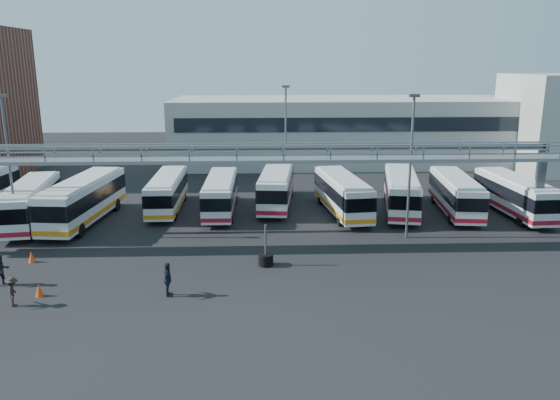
{
  "coord_description": "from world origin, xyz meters",
  "views": [
    {
      "loc": [
        1.41,
        -30.17,
        12.26
      ],
      "look_at": [
        2.83,
        6.0,
        3.14
      ],
      "focal_mm": 35.0,
      "sensor_mm": 36.0,
      "label": 1
    }
  ],
  "objects_px": {
    "pedestrian_c": "(13,292)",
    "cone_right": "(32,257)",
    "bus_7": "(401,191)",
    "pedestrian_d": "(168,280)",
    "bus_1": "(30,202)",
    "bus_4": "(221,193)",
    "bus_9": "(514,194)",
    "light_pole_mid": "(411,159)",
    "bus_2": "(84,199)",
    "tire_stack": "(266,259)",
    "bus_3": "(167,191)",
    "bus_5": "(277,186)",
    "pedestrian_b": "(1,270)",
    "bus_6": "(342,193)",
    "bus_8": "(456,193)",
    "light_pole_left": "(9,159)",
    "light_pole_back": "(286,133)",
    "cone_left": "(39,290)"
  },
  "relations": [
    {
      "from": "bus_9",
      "to": "cone_right",
      "type": "bearing_deg",
      "value": -166.98
    },
    {
      "from": "bus_1",
      "to": "bus_4",
      "type": "xyz_separation_m",
      "value": [
        14.5,
        2.89,
        -0.12
      ]
    },
    {
      "from": "light_pole_left",
      "to": "bus_6",
      "type": "relative_size",
      "value": 0.95
    },
    {
      "from": "bus_4",
      "to": "bus_5",
      "type": "xyz_separation_m",
      "value": [
        4.76,
        2.04,
        0.12
      ]
    },
    {
      "from": "light_pole_back",
      "to": "tire_stack",
      "type": "bearing_deg",
      "value": -96.28
    },
    {
      "from": "bus_2",
      "to": "bus_7",
      "type": "xyz_separation_m",
      "value": [
        25.68,
        2.27,
        -0.13
      ]
    },
    {
      "from": "bus_5",
      "to": "cone_left",
      "type": "distance_m",
      "value": 23.04
    },
    {
      "from": "bus_4",
      "to": "tire_stack",
      "type": "relative_size",
      "value": 3.8
    },
    {
      "from": "bus_6",
      "to": "bus_1",
      "type": "bearing_deg",
      "value": 178.5
    },
    {
      "from": "bus_4",
      "to": "bus_6",
      "type": "distance_m",
      "value": 10.15
    },
    {
      "from": "tire_stack",
      "to": "bus_1",
      "type": "bearing_deg",
      "value": 152.16
    },
    {
      "from": "bus_4",
      "to": "bus_7",
      "type": "relative_size",
      "value": 0.91
    },
    {
      "from": "light_pole_mid",
      "to": "bus_3",
      "type": "xyz_separation_m",
      "value": [
        -18.41,
        8.28,
        -4.05
      ]
    },
    {
      "from": "bus_8",
      "to": "pedestrian_d",
      "type": "relative_size",
      "value": 5.53
    },
    {
      "from": "pedestrian_c",
      "to": "bus_9",
      "type": "bearing_deg",
      "value": -82.02
    },
    {
      "from": "bus_9",
      "to": "pedestrian_c",
      "type": "xyz_separation_m",
      "value": [
        -33.8,
        -16.26,
        -0.96
      ]
    },
    {
      "from": "bus_7",
      "to": "bus_1",
      "type": "bearing_deg",
      "value": -163.65
    },
    {
      "from": "bus_8",
      "to": "bus_3",
      "type": "bearing_deg",
      "value": -178.21
    },
    {
      "from": "bus_6",
      "to": "bus_3",
      "type": "bearing_deg",
      "value": 166.75
    },
    {
      "from": "bus_2",
      "to": "bus_3",
      "type": "bearing_deg",
      "value": 36.86
    },
    {
      "from": "bus_3",
      "to": "bus_5",
      "type": "xyz_separation_m",
      "value": [
        9.34,
        1.01,
        0.13
      ]
    },
    {
      "from": "cone_left",
      "to": "cone_right",
      "type": "distance_m",
      "value": 5.84
    },
    {
      "from": "light_pole_left",
      "to": "bus_2",
      "type": "xyz_separation_m",
      "value": [
        3.67,
        3.74,
        -3.79
      ]
    },
    {
      "from": "bus_9",
      "to": "cone_left",
      "type": "distance_m",
      "value": 36.28
    },
    {
      "from": "light_pole_mid",
      "to": "cone_left",
      "type": "bearing_deg",
      "value": -157.44
    },
    {
      "from": "bus_2",
      "to": "bus_8",
      "type": "height_order",
      "value": "bus_2"
    },
    {
      "from": "bus_4",
      "to": "bus_8",
      "type": "xyz_separation_m",
      "value": [
        19.6,
        -0.85,
        0.05
      ]
    },
    {
      "from": "light_pole_left",
      "to": "bus_9",
      "type": "distance_m",
      "value": 38.94
    },
    {
      "from": "bus_7",
      "to": "pedestrian_c",
      "type": "xyz_separation_m",
      "value": [
        -24.7,
        -17.56,
        -1.02
      ]
    },
    {
      "from": "bus_7",
      "to": "pedestrian_d",
      "type": "distance_m",
      "value": 23.72
    },
    {
      "from": "light_pole_mid",
      "to": "bus_2",
      "type": "relative_size",
      "value": 0.87
    },
    {
      "from": "pedestrian_c",
      "to": "cone_right",
      "type": "xyz_separation_m",
      "value": [
        -1.66,
        6.47,
        -0.44
      ]
    },
    {
      "from": "pedestrian_b",
      "to": "bus_4",
      "type": "bearing_deg",
      "value": 7.29
    },
    {
      "from": "bus_4",
      "to": "bus_7",
      "type": "xyz_separation_m",
      "value": [
        15.17,
        -0.24,
        0.12
      ]
    },
    {
      "from": "tire_stack",
      "to": "light_pole_mid",
      "type": "bearing_deg",
      "value": 26.97
    },
    {
      "from": "pedestrian_d",
      "to": "bus_6",
      "type": "bearing_deg",
      "value": -38.71
    },
    {
      "from": "bus_9",
      "to": "light_pole_left",
      "type": "bearing_deg",
      "value": -175.42
    },
    {
      "from": "pedestrian_d",
      "to": "light_pole_mid",
      "type": "bearing_deg",
      "value": -60.77
    },
    {
      "from": "light_pole_mid",
      "to": "bus_9",
      "type": "distance_m",
      "value": 12.56
    },
    {
      "from": "bus_6",
      "to": "bus_8",
      "type": "xyz_separation_m",
      "value": [
        9.47,
        -0.17,
        -0.03
      ]
    },
    {
      "from": "cone_right",
      "to": "light_pole_mid",
      "type": "bearing_deg",
      "value": 9.25
    },
    {
      "from": "bus_4",
      "to": "bus_8",
      "type": "relative_size",
      "value": 0.96
    },
    {
      "from": "bus_7",
      "to": "pedestrian_c",
      "type": "relative_size",
      "value": 7.0
    },
    {
      "from": "light_pole_back",
      "to": "bus_3",
      "type": "distance_m",
      "value": 13.03
    },
    {
      "from": "pedestrian_c",
      "to": "pedestrian_d",
      "type": "distance_m",
      "value": 7.85
    },
    {
      "from": "light_pole_back",
      "to": "pedestrian_d",
      "type": "height_order",
      "value": "light_pole_back"
    },
    {
      "from": "bus_4",
      "to": "bus_5",
      "type": "relative_size",
      "value": 0.92
    },
    {
      "from": "bus_9",
      "to": "bus_1",
      "type": "bearing_deg",
      "value": 179.6
    },
    {
      "from": "bus_1",
      "to": "pedestrian_b",
      "type": "relative_size",
      "value": 6.05
    },
    {
      "from": "bus_9",
      "to": "bus_6",
      "type": "bearing_deg",
      "value": 174.11
    }
  ]
}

